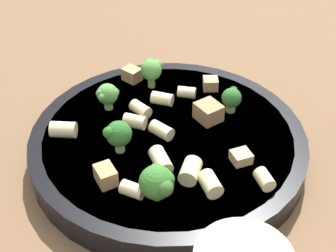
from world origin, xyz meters
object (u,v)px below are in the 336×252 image
(rigatoni_10, at_px, (264,179))
(pasta_bowl, at_px, (168,142))
(rigatoni_1, at_px, (162,131))
(rigatoni_0, at_px, (141,109))
(rigatoni_5, at_px, (190,171))
(broccoli_floret_0, at_px, (107,95))
(rigatoni_2, at_px, (132,190))
(chicken_chunk_2, at_px, (106,175))
(chicken_chunk_3, at_px, (132,74))
(broccoli_floret_2, at_px, (119,136))
(broccoli_floret_3, at_px, (158,182))
(chicken_chunk_1, at_px, (209,112))
(rigatoni_7, at_px, (210,184))
(broccoli_floret_1, at_px, (152,69))
(chicken_chunk_0, at_px, (241,157))
(chicken_chunk_4, at_px, (210,84))
(rigatoni_9, at_px, (187,92))
(rigatoni_6, at_px, (161,161))
(rigatoni_3, at_px, (135,121))
(broccoli_floret_4, at_px, (230,97))
(rigatoni_8, at_px, (63,130))
(rigatoni_4, at_px, (162,99))

(rigatoni_10, bearing_deg, pasta_bowl, 19.71)
(pasta_bowl, bearing_deg, rigatoni_1, 97.63)
(rigatoni_0, xyz_separation_m, rigatoni_5, (-0.11, 0.01, 0.00))
(broccoli_floret_0, distance_m, rigatoni_2, 0.14)
(chicken_chunk_2, relative_size, chicken_chunk_3, 1.06)
(broccoli_floret_2, relative_size, rigatoni_5, 1.40)
(rigatoni_0, relative_size, chicken_chunk_3, 1.17)
(broccoli_floret_3, relative_size, rigatoni_1, 1.43)
(broccoli_floret_2, height_order, chicken_chunk_1, broccoli_floret_2)
(broccoli_floret_3, bearing_deg, rigatoni_2, 52.09)
(rigatoni_7, xyz_separation_m, chicken_chunk_3, (0.20, -0.02, -0.00))
(broccoli_floret_1, relative_size, chicken_chunk_0, 1.93)
(chicken_chunk_2, bearing_deg, rigatoni_5, -115.95)
(chicken_chunk_3, bearing_deg, rigatoni_10, -173.47)
(broccoli_floret_2, height_order, chicken_chunk_4, broccoli_floret_2)
(rigatoni_9, distance_m, chicken_chunk_2, 0.16)
(rigatoni_6, relative_size, chicken_chunk_0, 1.60)
(broccoli_floret_3, distance_m, rigatoni_1, 0.09)
(broccoli_floret_2, distance_m, rigatoni_6, 0.05)
(rigatoni_10, bearing_deg, rigatoni_1, 23.50)
(rigatoni_5, bearing_deg, chicken_chunk_3, -9.06)
(chicken_chunk_0, bearing_deg, chicken_chunk_2, 72.71)
(chicken_chunk_3, bearing_deg, pasta_bowl, 173.00)
(chicken_chunk_1, bearing_deg, rigatoni_7, 147.01)
(rigatoni_3, relative_size, rigatoni_6, 0.80)
(broccoli_floret_4, distance_m, rigatoni_8, 0.18)
(rigatoni_0, bearing_deg, rigatoni_3, 138.31)
(pasta_bowl, relative_size, chicken_chunk_1, 11.17)
(rigatoni_2, distance_m, chicken_chunk_3, 0.19)
(rigatoni_2, bearing_deg, chicken_chunk_1, -63.75)
(rigatoni_1, xyz_separation_m, rigatoni_10, (-0.11, -0.05, -0.00))
(rigatoni_0, bearing_deg, chicken_chunk_4, -87.55)
(rigatoni_9, relative_size, rigatoni_10, 1.01)
(rigatoni_5, bearing_deg, rigatoni_3, 6.03)
(rigatoni_0, height_order, rigatoni_2, same)
(broccoli_floret_1, bearing_deg, broccoli_floret_3, 153.42)
(rigatoni_0, relative_size, rigatoni_10, 1.19)
(rigatoni_4, xyz_separation_m, chicken_chunk_3, (0.06, 0.01, 0.00))
(broccoli_floret_2, bearing_deg, chicken_chunk_4, -70.19)
(rigatoni_8, bearing_deg, rigatoni_10, -139.77)
(rigatoni_5, height_order, chicken_chunk_3, rigatoni_5)
(rigatoni_10, xyz_separation_m, chicken_chunk_0, (0.04, -0.00, -0.00))
(broccoli_floret_0, xyz_separation_m, rigatoni_8, (-0.02, 0.06, -0.01))
(rigatoni_10, bearing_deg, rigatoni_9, -4.76)
(rigatoni_5, relative_size, rigatoni_10, 1.25)
(rigatoni_1, height_order, rigatoni_4, same)
(chicken_chunk_2, bearing_deg, rigatoni_6, -97.59)
(broccoli_floret_3, relative_size, rigatoni_10, 1.76)
(rigatoni_4, bearing_deg, rigatoni_6, 149.98)
(rigatoni_9, distance_m, chicken_chunk_3, 0.08)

